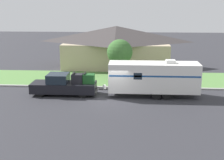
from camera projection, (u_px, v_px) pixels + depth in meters
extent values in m
plane|color=#2D2D33|center=(113.00, 100.00, 26.36)|extent=(120.00, 120.00, 0.00)
cube|color=#999993|center=(115.00, 87.00, 29.97)|extent=(80.00, 0.30, 0.14)
cube|color=#568442|center=(117.00, 79.00, 33.51)|extent=(80.00, 7.00, 0.03)
cube|color=tan|center=(116.00, 54.00, 40.01)|extent=(12.93, 7.55, 3.11)
pyramid|color=#3D3838|center=(116.00, 34.00, 39.39)|extent=(13.96, 8.15, 1.99)
cube|color=#4C3828|center=(115.00, 63.00, 36.51)|extent=(1.00, 0.06, 2.10)
cylinder|color=black|center=(40.00, 92.00, 27.12)|extent=(0.91, 0.28, 0.91)
cylinder|color=black|center=(45.00, 87.00, 28.75)|extent=(0.91, 0.28, 0.91)
cylinder|color=black|center=(83.00, 93.00, 26.89)|extent=(0.91, 0.28, 0.91)
cylinder|color=black|center=(86.00, 87.00, 28.52)|extent=(0.91, 0.28, 0.91)
cube|color=black|center=(52.00, 87.00, 27.83)|extent=(3.49, 2.04, 0.84)
cube|color=#19232D|center=(58.00, 78.00, 27.59)|extent=(1.81, 1.88, 0.79)
cube|color=black|center=(83.00, 88.00, 27.66)|extent=(2.23, 2.04, 0.84)
cube|color=#333333|center=(96.00, 91.00, 27.66)|extent=(0.12, 1.84, 0.20)
cube|color=black|center=(78.00, 78.00, 27.49)|extent=(1.03, 0.86, 0.80)
cube|color=black|center=(74.00, 73.00, 27.39)|extent=(0.10, 0.94, 0.08)
cube|color=#194C1E|center=(89.00, 79.00, 27.43)|extent=(1.03, 0.86, 0.80)
cube|color=black|center=(85.00, 73.00, 27.33)|extent=(0.10, 0.94, 0.08)
cylinder|color=black|center=(156.00, 95.00, 26.41)|extent=(0.76, 0.22, 0.76)
cylinder|color=black|center=(155.00, 89.00, 28.29)|extent=(0.76, 0.22, 0.76)
cylinder|color=black|center=(166.00, 95.00, 26.36)|extent=(0.76, 0.22, 0.76)
cylinder|color=black|center=(164.00, 89.00, 28.24)|extent=(0.76, 0.22, 0.76)
cube|color=silver|center=(154.00, 77.00, 27.03)|extent=(7.76, 2.22, 2.49)
cube|color=navy|center=(155.00, 77.00, 25.88)|extent=(7.61, 0.01, 0.14)
cube|color=#383838|center=(104.00, 89.00, 27.59)|extent=(0.94, 0.12, 0.10)
cylinder|color=silver|center=(104.00, 87.00, 27.53)|extent=(0.28, 0.28, 0.36)
cube|color=silver|center=(171.00, 62.00, 26.61)|extent=(0.80, 0.68, 0.28)
cube|color=#19232D|center=(138.00, 76.00, 25.96)|extent=(0.70, 0.01, 0.56)
cylinder|color=brown|center=(162.00, 81.00, 30.28)|extent=(0.09, 0.09, 1.07)
cube|color=black|center=(162.00, 75.00, 30.13)|extent=(0.48, 0.20, 0.22)
cylinder|color=brown|center=(120.00, 72.00, 31.99)|extent=(0.24, 0.24, 2.14)
sphere|color=#38662D|center=(120.00, 52.00, 31.49)|extent=(2.59, 2.59, 2.59)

